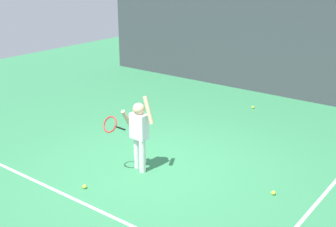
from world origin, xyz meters
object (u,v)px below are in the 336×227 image
object	(u,v)px
tennis_ball_1	(273,193)
tennis_ball_2	(253,107)
tennis_ball_3	(85,187)
tennis_player	(138,130)

from	to	relation	value
tennis_ball_1	tennis_ball_2	distance (m)	4.17
tennis_ball_2	tennis_ball_3	distance (m)	5.20
tennis_player	tennis_ball_1	xyz separation A→B (m)	(2.21, 0.61, -0.69)
tennis_player	tennis_ball_2	world-z (taller)	tennis_player
tennis_ball_3	tennis_ball_1	bearing A→B (deg)	33.61
tennis_ball_1	tennis_ball_2	world-z (taller)	same
tennis_ball_1	tennis_ball_2	size ratio (longest dim) A/B	1.00
tennis_player	tennis_ball_3	bearing A→B (deg)	-101.27
tennis_ball_3	tennis_player	bearing A→B (deg)	76.28
tennis_ball_2	tennis_ball_3	bearing A→B (deg)	-93.13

